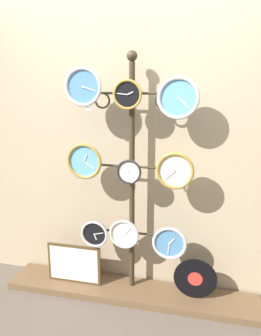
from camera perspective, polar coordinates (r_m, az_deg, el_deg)
The scene contains 16 objects.
ground_plane at distance 2.83m, azimuth -1.88°, elevation -25.11°, with size 12.00×12.00×0.00m, color brown.
shop_wall at distance 2.78m, azimuth 1.02°, elevation 6.01°, with size 4.40×0.04×2.80m.
low_shelf at distance 3.08m, azimuth -0.05°, elevation -20.70°, with size 2.20×0.36×0.06m.
display_stand at distance 2.78m, azimuth 0.24°, elevation -7.11°, with size 0.75×0.38×2.05m.
clock_top_left at distance 2.59m, azimuth -8.25°, elevation 13.82°, with size 0.30×0.04×0.30m.
clock_top_center at distance 2.52m, azimuth -0.53°, elevation 12.68°, with size 0.23×0.04×0.23m.
clock_top_right at distance 2.46m, azimuth 8.32°, elevation 11.98°, with size 0.31×0.04×0.31m.
clock_middle_left at distance 2.70m, azimuth -8.03°, elevation 1.17°, with size 0.30×0.04×0.30m.
clock_middle_center at distance 2.59m, azimuth -0.22°, elevation -0.66°, with size 0.20×0.04×0.20m.
clock_middle_right at distance 2.52m, azimuth 7.76°, elevation -0.49°, with size 0.29×0.04×0.29m.
clock_bottom_left at distance 2.86m, azimuth -6.29°, elevation -11.34°, with size 0.24×0.04×0.24m.
clock_bottom_center at distance 2.80m, azimuth -1.11°, elevation -11.43°, with size 0.26×0.04×0.26m.
clock_bottom_right at distance 2.75m, azimuth 6.81°, elevation -12.86°, with size 0.29×0.04×0.29m.
vinyl_record at distance 2.91m, azimuth 11.20°, elevation -18.40°, with size 0.36×0.01×0.36m.
picture_frame at distance 3.10m, azimuth -9.79°, elevation -16.12°, with size 0.50×0.02×0.36m.
price_tag_upper at distance 2.58m, azimuth -7.27°, elevation 10.23°, with size 0.04×0.00×0.03m.
Camera 1 is at (0.59, -2.12, 1.78)m, focal length 35.00 mm.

